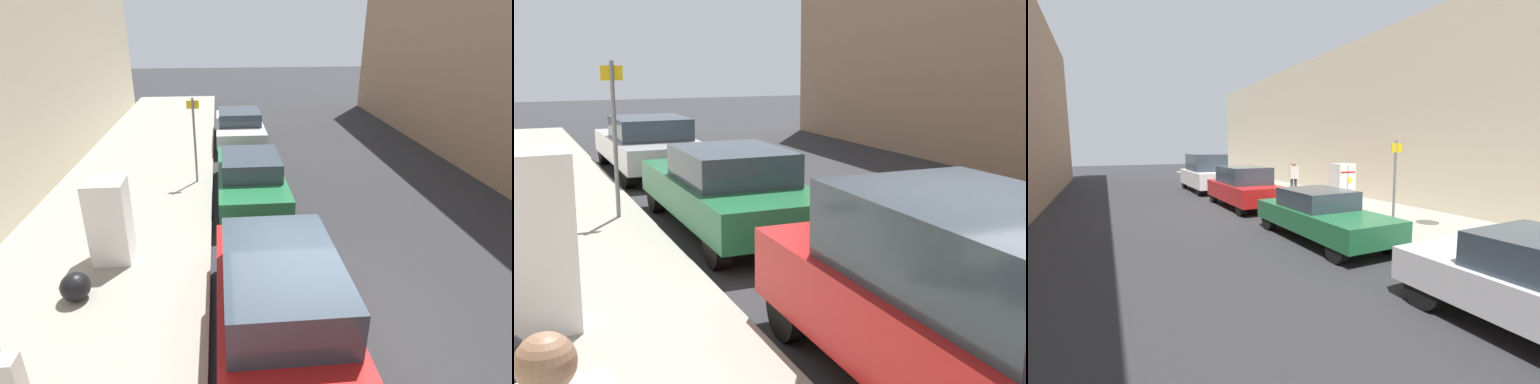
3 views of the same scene
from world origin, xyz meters
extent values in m
plane|color=#28282B|center=(0.00, 0.00, 0.00)|extent=(80.00, 80.00, 0.00)
cube|color=gray|center=(-4.03, 0.00, 0.07)|extent=(4.75, 44.00, 0.13)
cube|color=beige|center=(-7.27, 0.00, 3.83)|extent=(1.72, 39.60, 7.65)
cube|color=white|center=(-3.66, 2.55, 1.02)|extent=(0.78, 0.70, 1.77)
cube|color=black|center=(-3.66, 2.91, 1.02)|extent=(0.01, 0.01, 1.68)
cube|color=yellow|center=(-3.76, 2.91, 1.28)|extent=(0.16, 0.01, 0.22)
cube|color=red|center=(-3.66, 2.91, 1.59)|extent=(0.70, 0.01, 0.05)
cube|color=red|center=(-3.66, 2.91, 0.66)|extent=(0.70, 0.01, 0.05)
cylinder|color=#47443F|center=(-4.49, 6.00, 0.14)|extent=(0.70, 0.70, 0.02)
cylinder|color=slate|center=(-2.13, 6.82, 1.43)|extent=(0.07, 0.07, 2.59)
cube|color=yellow|center=(-2.13, 6.84, 2.53)|extent=(0.36, 0.02, 0.24)
sphere|color=black|center=(-4.04, 1.25, 0.40)|extent=(0.53, 0.53, 0.53)
cylinder|color=#333338|center=(-3.90, -1.60, 0.55)|extent=(0.14, 0.14, 0.83)
cylinder|color=#333338|center=(-3.68, -1.60, 0.55)|extent=(0.14, 0.14, 0.83)
cube|color=beige|center=(-3.79, -1.60, 1.28)|extent=(0.48, 0.22, 0.62)
sphere|color=#8C664C|center=(-3.79, -1.60, 1.70)|extent=(0.22, 0.22, 0.22)
cube|color=silver|center=(-0.55, -6.22, 0.77)|extent=(2.00, 4.95, 0.85)
cube|color=#2D3842|center=(-0.55, -6.22, 1.67)|extent=(1.76, 2.73, 0.95)
cylinder|color=black|center=(-1.42, -4.33, 0.34)|extent=(0.22, 0.68, 0.68)
cylinder|color=black|center=(0.32, -4.33, 0.34)|extent=(0.22, 0.68, 0.68)
cylinder|color=black|center=(-1.42, -8.11, 0.34)|extent=(0.22, 0.68, 0.68)
cylinder|color=black|center=(0.32, -8.11, 0.34)|extent=(0.22, 0.68, 0.68)
cube|color=red|center=(-0.55, -0.18, 0.68)|extent=(1.87, 4.70, 0.70)
cube|color=#2D3842|center=(-0.55, -0.18, 1.38)|extent=(1.65, 2.59, 0.70)
cylinder|color=black|center=(-1.36, 1.59, 0.33)|extent=(0.22, 0.65, 0.65)
cylinder|color=black|center=(0.25, 1.59, 0.33)|extent=(0.22, 0.65, 0.65)
cylinder|color=black|center=(-1.36, -1.96, 0.33)|extent=(0.22, 0.65, 0.65)
cylinder|color=black|center=(0.25, -1.96, 0.33)|extent=(0.22, 0.65, 0.65)
cube|color=#1E6038|center=(-0.55, 5.74, 0.60)|extent=(1.79, 4.67, 0.55)
cube|color=#2D3842|center=(-0.55, 5.50, 1.13)|extent=(1.58, 1.96, 0.50)
cylinder|color=black|center=(-1.32, 7.49, 0.33)|extent=(0.22, 0.66, 0.66)
cylinder|color=black|center=(0.21, 7.49, 0.33)|extent=(0.22, 0.66, 0.66)
cylinder|color=black|center=(-1.32, 3.98, 0.33)|extent=(0.22, 0.66, 0.66)
cylinder|color=black|center=(0.21, 3.98, 0.33)|extent=(0.22, 0.66, 0.66)
cylinder|color=black|center=(-1.37, 9.87, 0.33)|extent=(0.22, 0.66, 0.66)
cylinder|color=black|center=(0.26, 9.87, 0.33)|extent=(0.22, 0.66, 0.66)
camera|label=1|loc=(-1.35, -4.91, 4.81)|focal=28.00mm
camera|label=2|loc=(-3.88, -3.87, 2.77)|focal=45.00mm
camera|label=3|loc=(4.63, 13.41, 2.55)|focal=24.00mm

